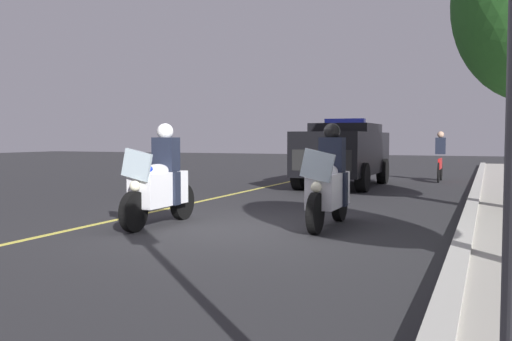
{
  "coord_description": "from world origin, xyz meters",
  "views": [
    {
      "loc": [
        8.29,
        3.78,
        1.48
      ],
      "look_at": [
        -0.81,
        0.0,
        0.9
      ],
      "focal_mm": 39.51,
      "sensor_mm": 36.0,
      "label": 1
    }
  ],
  "objects_px": {
    "police_motorcycle_lead_left": "(160,184)",
    "police_motorcycle_lead_right": "(329,185)",
    "police_suv": "(344,151)",
    "cyclist_background": "(440,156)"
  },
  "relations": [
    {
      "from": "police_suv",
      "to": "cyclist_background",
      "type": "bearing_deg",
      "value": 141.28
    },
    {
      "from": "police_motorcycle_lead_right",
      "to": "police_motorcycle_lead_left",
      "type": "bearing_deg",
      "value": -71.1
    },
    {
      "from": "police_motorcycle_lead_left",
      "to": "police_suv",
      "type": "bearing_deg",
      "value": 173.08
    },
    {
      "from": "police_motorcycle_lead_right",
      "to": "police_suv",
      "type": "height_order",
      "value": "police_suv"
    },
    {
      "from": "cyclist_background",
      "to": "police_suv",
      "type": "bearing_deg",
      "value": -38.72
    },
    {
      "from": "police_motorcycle_lead_left",
      "to": "cyclist_background",
      "type": "distance_m",
      "value": 12.32
    },
    {
      "from": "police_motorcycle_lead_right",
      "to": "police_suv",
      "type": "bearing_deg",
      "value": -168.11
    },
    {
      "from": "police_motorcycle_lead_left",
      "to": "police_motorcycle_lead_right",
      "type": "height_order",
      "value": "same"
    },
    {
      "from": "police_motorcycle_lead_right",
      "to": "police_suv",
      "type": "relative_size",
      "value": 0.44
    },
    {
      "from": "police_motorcycle_lead_left",
      "to": "police_suv",
      "type": "xyz_separation_m",
      "value": [
        -8.62,
        1.05,
        0.37
      ]
    }
  ]
}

